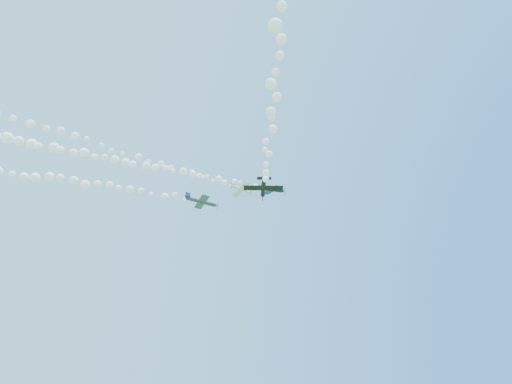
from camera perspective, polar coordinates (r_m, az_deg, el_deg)
name	(u,v)px	position (r m, az deg, el deg)	size (l,w,h in m)	color
plane_white	(241,189)	(110.78, -1.99, 0.38)	(6.31, 6.51, 2.36)	white
smoke_trail_white	(80,139)	(98.54, -22.42, 6.55)	(76.51, 12.85, 2.72)	white
plane_navy	(272,190)	(108.98, 2.09, 0.32)	(8.07, 8.24, 2.44)	#0D1E3C
smoke_trail_navy	(125,161)	(101.35, -17.08, 3.92)	(67.91, 7.32, 3.08)	white
plane_grey	(202,202)	(85.54, -7.27, -1.27)	(7.03, 7.43, 2.81)	#393F52
smoke_trail_grey	(6,172)	(85.74, -30.36, 2.35)	(64.85, 8.66, 3.18)	white
plane_black	(263,187)	(75.15, 0.99, 0.62)	(6.89, 6.48, 2.55)	black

